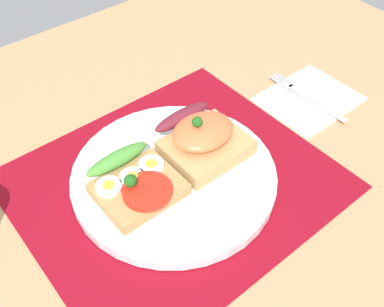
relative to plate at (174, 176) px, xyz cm
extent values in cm
cube|color=tan|center=(0.00, 0.00, -2.70)|extent=(120.00, 90.00, 3.20)
cube|color=maroon|center=(0.00, 0.00, -0.95)|extent=(38.49, 34.02, 0.30)
cylinder|color=white|center=(0.00, 0.00, 0.00)|extent=(26.37, 26.37, 1.59)
cube|color=#A9824C|center=(-5.38, -0.12, 1.60)|extent=(9.93, 8.25, 1.61)
cylinder|color=red|center=(-5.24, -1.73, 2.70)|extent=(5.99, 5.99, 0.60)
ellipsoid|color=#488D32|center=(-5.38, 4.41, 3.30)|extent=(8.73, 2.20, 1.80)
sphere|color=#1E5919|center=(-6.34, -0.12, 3.80)|extent=(1.60, 1.60, 1.60)
cylinder|color=white|center=(-8.36, 1.76, 2.65)|extent=(3.20, 3.20, 0.50)
cylinder|color=yellow|center=(-8.36, 1.76, 2.98)|extent=(1.44, 1.44, 0.16)
cylinder|color=white|center=(-5.38, 1.15, 2.65)|extent=(3.20, 3.20, 0.50)
cylinder|color=yellow|center=(-5.38, 1.15, 2.98)|extent=(1.44, 1.44, 0.16)
cylinder|color=white|center=(-2.40, 1.39, 2.65)|extent=(3.20, 3.20, 0.50)
cylinder|color=yellow|center=(-2.40, 1.39, 2.98)|extent=(1.44, 1.44, 0.16)
cube|color=tan|center=(5.38, 0.31, 1.87)|extent=(10.48, 8.56, 2.16)
ellipsoid|color=orange|center=(5.40, 0.71, 4.23)|extent=(8.60, 6.85, 2.56)
ellipsoid|color=maroon|center=(5.38, 4.99, 3.85)|extent=(8.91, 2.20, 1.80)
sphere|color=#1E5919|center=(4.58, 0.91, 6.21)|extent=(1.40, 1.40, 1.40)
cube|color=white|center=(26.74, 0.38, -0.80)|extent=(14.30, 11.66, 0.60)
cube|color=#B7B7BC|center=(26.29, -1.83, -0.34)|extent=(0.80, 11.06, 0.32)
cube|color=#B7B7BC|center=(26.29, 3.90, -0.34)|extent=(1.50, 1.20, 0.32)
cube|color=#B7B7BC|center=(25.64, 5.90, -0.34)|extent=(0.32, 2.80, 0.32)
cube|color=#B7B7BC|center=(26.29, 5.90, -0.34)|extent=(0.32, 2.80, 0.32)
cube|color=#B7B7BC|center=(26.94, 5.90, -0.34)|extent=(0.32, 2.80, 0.32)
camera|label=1|loc=(-22.67, -31.22, 43.96)|focal=42.30mm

